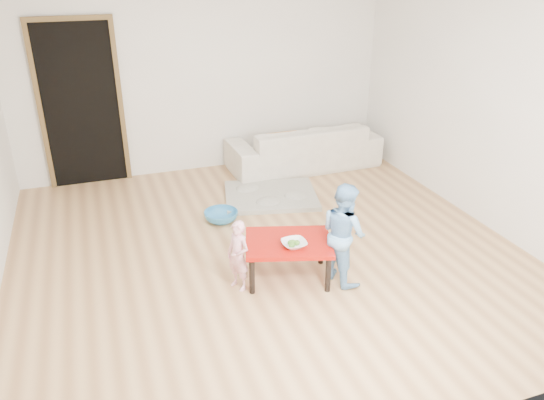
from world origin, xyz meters
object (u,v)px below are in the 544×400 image
sofa (304,146)px  red_table (288,259)px  bowl (294,244)px  child_blue (344,233)px  basin (221,216)px  child_pink (238,256)px

sofa → red_table: 2.88m
bowl → child_blue: (0.45, -0.07, 0.06)m
red_table → bowl: bearing=-85.5°
sofa → child_blue: (-0.77, -2.78, 0.17)m
basin → bowl: bearing=-77.8°
bowl → child_blue: 0.46m
sofa → child_pink: 3.12m
child_pink → basin: 1.38m
red_table → child_blue: child_blue is taller
bowl → basin: 1.52m
red_table → child_blue: size_ratio=0.81×
red_table → child_pink: (-0.48, -0.01, 0.14)m
red_table → child_pink: child_pink is taller
red_table → basin: 1.37m
sofa → child_blue: child_blue is taller
sofa → child_blue: size_ratio=2.20×
red_table → basin: size_ratio=2.02×
bowl → child_pink: 0.51m
child_blue → sofa: bearing=-27.3°
bowl → child_pink: bearing=167.8°
child_pink → bowl: bearing=49.2°
sofa → basin: (-1.53, -1.27, -0.25)m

